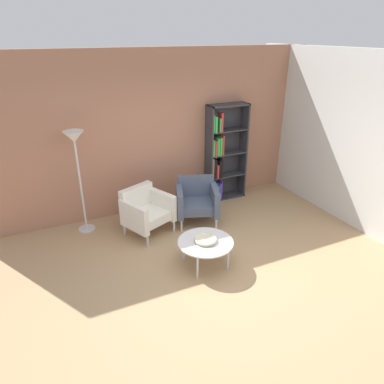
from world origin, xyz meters
name	(u,v)px	position (x,y,z in m)	size (l,w,h in m)	color
ground_plane	(218,276)	(0.00, 0.00, 0.00)	(8.32, 8.32, 0.00)	tan
brick_back_panel	(156,133)	(0.00, 2.46, 1.45)	(6.40, 0.12, 2.90)	#A87056
plaster_right_partition	(353,141)	(2.86, 0.60, 1.45)	(0.12, 5.20, 2.90)	silver
bookshelf_tall	(222,155)	(1.27, 2.24, 0.92)	(0.80, 0.30, 1.90)	#333338
coffee_table_low	(205,243)	(-0.06, 0.31, 0.37)	(0.80, 0.80, 0.40)	silver
decorative_bowl	(206,239)	(-0.06, 0.31, 0.43)	(0.32, 0.32, 0.05)	beige
armchair_by_bookshelf	(146,210)	(-0.54, 1.57, 0.41)	(0.91, 0.88, 0.78)	white
armchair_spare_guest	(197,200)	(0.41, 1.57, 0.41)	(0.89, 0.85, 0.78)	#4C566B
floor_lamp_torchiere	(76,149)	(-1.46, 2.08, 1.45)	(0.32, 0.32, 1.74)	silver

